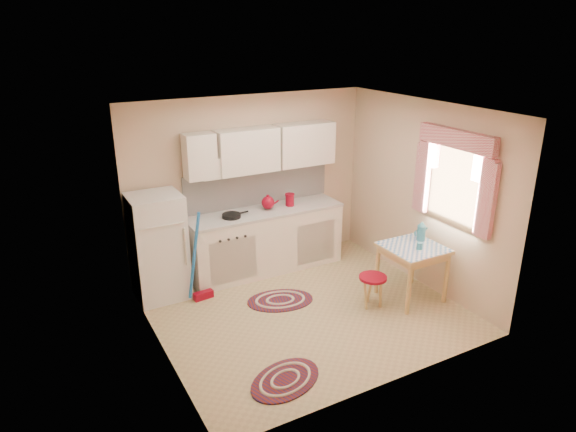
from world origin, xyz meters
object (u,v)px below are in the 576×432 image
object	(u,v)px
fridge	(158,247)
stool	(372,291)
table	(411,272)
base_cabinets	(266,241)

from	to	relation	value
fridge	stool	size ratio (longest dim) A/B	3.33
table	fridge	bearing A→B (deg)	150.44
stool	table	bearing A→B (deg)	-5.47
base_cabinets	stool	xyz separation A→B (m)	(0.71, -1.61, -0.23)
fridge	table	distance (m)	3.29
fridge	stool	bearing A→B (deg)	-34.53
fridge	table	bearing A→B (deg)	-29.56
fridge	stool	xyz separation A→B (m)	(2.26, -1.56, -0.49)
fridge	base_cabinets	world-z (taller)	fridge
stool	fridge	bearing A→B (deg)	145.47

